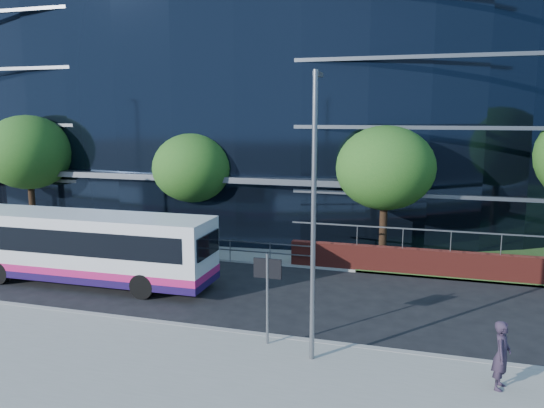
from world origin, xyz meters
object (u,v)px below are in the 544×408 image
(tree_far_a, at_px, (28,152))
(city_bus, at_px, (89,247))
(street_sign, at_px, (267,280))
(tree_far_b, at_px, (193,168))
(pedestrian, at_px, (502,355))
(streetlight_east, at_px, (314,210))
(tree_far_c, at_px, (385,168))

(tree_far_a, bearing_deg, city_bus, -38.09)
(street_sign, height_order, city_bus, street_sign)
(tree_far_b, xyz_separation_m, pedestrian, (13.91, -11.96, -3.17))
(tree_far_b, relative_size, city_bus, 0.55)
(tree_far_a, height_order, streetlight_east, streetlight_east)
(street_sign, bearing_deg, tree_far_c, 76.71)
(street_sign, height_order, pedestrian, street_sign)
(tree_far_c, bearing_deg, tree_far_a, 180.00)
(tree_far_b, distance_m, city_bus, 7.81)
(street_sign, height_order, tree_far_c, tree_far_c)
(tree_far_b, height_order, city_bus, tree_far_b)
(street_sign, relative_size, tree_far_b, 0.46)
(tree_far_a, relative_size, city_bus, 0.64)
(tree_far_c, bearing_deg, city_bus, -149.64)
(tree_far_a, bearing_deg, pedestrian, -25.61)
(tree_far_c, bearing_deg, streetlight_east, -95.11)
(tree_far_b, relative_size, pedestrian, 3.41)
(tree_far_c, bearing_deg, pedestrian, -71.14)
(tree_far_a, bearing_deg, tree_far_b, 2.86)
(street_sign, distance_m, pedestrian, 6.57)
(pedestrian, bearing_deg, tree_far_c, 33.96)
(city_bus, height_order, pedestrian, city_bus)
(city_bus, bearing_deg, streetlight_east, -23.89)
(tree_far_a, relative_size, pedestrian, 3.93)
(tree_far_c, relative_size, city_bus, 0.60)
(streetlight_east, xyz_separation_m, city_bus, (-10.44, 4.47, -2.88))
(tree_far_a, relative_size, streetlight_east, 0.87)
(tree_far_a, distance_m, tree_far_b, 10.03)
(street_sign, xyz_separation_m, pedestrian, (6.41, -0.87, -1.11))
(tree_far_a, xyz_separation_m, streetlight_east, (19.00, -11.17, -0.42))
(tree_far_a, bearing_deg, street_sign, -31.17)
(tree_far_a, relative_size, tree_far_b, 1.15)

